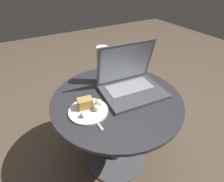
# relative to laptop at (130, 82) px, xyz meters

# --- Properties ---
(ground_plane) EXTENTS (6.00, 6.00, 0.00)m
(ground_plane) POSITION_rel_laptop_xyz_m (-0.10, -0.02, -0.59)
(ground_plane) COLOR brown
(table) EXTENTS (0.71, 0.71, 0.54)m
(table) POSITION_rel_laptop_xyz_m (-0.10, -0.02, -0.21)
(table) COLOR #515156
(table) RESTS_ON ground_plane
(laptop) EXTENTS (0.35, 0.29, 0.27)m
(laptop) POSITION_rel_laptop_xyz_m (0.00, 0.00, 0.00)
(laptop) COLOR #47474C
(laptop) RESTS_ON table
(beer_glass) EXTENTS (0.07, 0.07, 0.23)m
(beer_glass) POSITION_rel_laptop_xyz_m (-0.09, 0.15, 0.06)
(beer_glass) COLOR gold
(beer_glass) RESTS_ON table
(snack_plate) EXTENTS (0.19, 0.19, 0.06)m
(snack_plate) POSITION_rel_laptop_xyz_m (-0.28, -0.04, -0.04)
(snack_plate) COLOR silver
(snack_plate) RESTS_ON table
(fork) EXTENTS (0.03, 0.19, 0.00)m
(fork) POSITION_rel_laptop_xyz_m (-0.28, -0.09, -0.05)
(fork) COLOR #B2B2B7
(fork) RESTS_ON table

